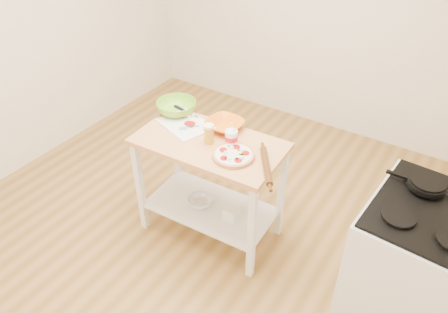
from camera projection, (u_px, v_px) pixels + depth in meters
room_shell at (184, 90)px, 2.87m from camera, size 4.04×4.54×2.74m
prep_island at (210, 169)px, 3.34m from camera, size 1.12×0.65×0.90m
gas_stove at (415, 264)px, 2.81m from camera, size 0.75×0.86×1.11m
skillet at (426, 184)px, 2.68m from camera, size 0.36×0.23×0.03m
pizza at (233, 155)px, 3.02m from camera, size 0.29×0.29×0.05m
cutting_board at (186, 124)px, 3.37m from camera, size 0.48×0.41×0.04m
spatula at (188, 127)px, 3.32m from camera, size 0.12×0.13×0.01m
knife at (183, 110)px, 3.52m from camera, size 0.27×0.07×0.01m
orange_bowl at (225, 125)px, 3.31m from camera, size 0.30×0.30×0.07m
green_bowl at (176, 107)px, 3.49m from camera, size 0.34×0.34×0.10m
beer_pint at (209, 134)px, 3.13m from camera, size 0.07×0.07×0.15m
yogurt_tub at (231, 138)px, 3.13m from camera, size 0.09×0.09×0.20m
rolling_pin at (266, 166)px, 2.91m from camera, size 0.26×0.35×0.05m
shelf_glass_bowl at (200, 201)px, 3.56m from camera, size 0.21×0.21×0.06m
shelf_bin at (231, 213)px, 3.42m from camera, size 0.11×0.11×0.11m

